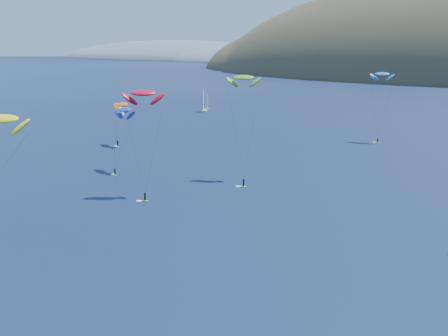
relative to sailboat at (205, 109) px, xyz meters
name	(u,v)px	position (x,y,z in m)	size (l,w,h in m)	color
headland	(193,61)	(-352.22, 529.47, -4.33)	(460.00, 250.00, 60.00)	slate
sailboat	(205,109)	(0.00, 0.00, 0.00)	(9.95, 9.59, 11.91)	silver
kitesurfer_1	(122,105)	(24.11, -89.65, 12.32)	(10.26, 8.88, 15.91)	#B0EF1A
kitesurfer_2	(2,119)	(67.84, -175.28, 20.57)	(10.43, 14.27, 24.21)	#B0EF1A
kitesurfer_3	(244,78)	(80.20, -109.59, 24.23)	(11.50, 15.00, 27.55)	#B0EF1A
kitesurfer_4	(382,74)	(94.75, -37.91, 21.69)	(8.03, 7.84, 24.85)	#B0EF1A
kitesurfer_9	(143,93)	(68.74, -136.00, 21.96)	(10.87, 12.08, 25.50)	#B0EF1A
kitesurfer_10	(125,110)	(49.22, -118.86, 15.22)	(9.33, 11.88, 18.59)	#B0EF1A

